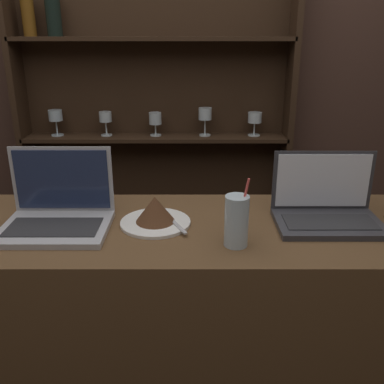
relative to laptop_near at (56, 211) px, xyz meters
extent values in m
cube|color=brown|center=(0.29, 0.00, -0.57)|extent=(1.72, 0.53, 1.05)
cube|color=#4C3328|center=(0.29, 1.14, 0.25)|extent=(7.00, 0.06, 2.70)
cube|color=#332114|center=(-0.48, 1.02, -0.11)|extent=(0.03, 0.18, 1.98)
cube|color=#332114|center=(0.92, 1.02, -0.11)|extent=(0.03, 0.18, 1.98)
cube|color=#332114|center=(0.22, 1.10, -0.11)|extent=(1.42, 0.02, 1.98)
cube|color=#332114|center=(0.22, 1.02, -0.50)|extent=(1.38, 0.18, 0.02)
cube|color=#332114|center=(0.22, 1.02, -0.01)|extent=(1.38, 0.18, 0.02)
cube|color=#332114|center=(0.22, 1.02, 0.48)|extent=(1.38, 0.18, 0.02)
cylinder|color=silver|center=(-0.30, 1.02, 0.00)|extent=(0.06, 0.06, 0.01)
cylinder|color=silver|center=(-0.30, 1.02, 0.04)|extent=(0.01, 0.01, 0.07)
cylinder|color=silver|center=(-0.30, 1.02, 0.11)|extent=(0.07, 0.07, 0.06)
cylinder|color=silver|center=(-0.04, 1.02, 0.00)|extent=(0.06, 0.06, 0.01)
cylinder|color=silver|center=(-0.04, 1.02, 0.04)|extent=(0.01, 0.01, 0.07)
cylinder|color=silver|center=(-0.04, 1.02, 0.10)|extent=(0.06, 0.06, 0.05)
cylinder|color=silver|center=(0.22, 1.02, 0.00)|extent=(0.06, 0.06, 0.01)
cylinder|color=silver|center=(0.22, 1.02, 0.03)|extent=(0.01, 0.01, 0.06)
cylinder|color=silver|center=(0.22, 1.02, 0.09)|extent=(0.07, 0.07, 0.06)
cylinder|color=silver|center=(0.48, 1.02, 0.00)|extent=(0.06, 0.06, 0.01)
cylinder|color=silver|center=(0.48, 1.02, 0.05)|extent=(0.01, 0.01, 0.08)
cylinder|color=silver|center=(0.48, 1.02, 0.12)|extent=(0.07, 0.07, 0.06)
cylinder|color=silver|center=(0.74, 1.02, 0.00)|extent=(0.06, 0.06, 0.01)
cylinder|color=silver|center=(0.74, 1.02, 0.04)|extent=(0.01, 0.01, 0.06)
cylinder|color=silver|center=(0.74, 1.02, 0.10)|extent=(0.07, 0.07, 0.05)
cylinder|color=brown|center=(-0.38, 1.02, 0.59)|extent=(0.06, 0.06, 0.18)
cylinder|color=black|center=(-0.26, 1.02, 0.59)|extent=(0.07, 0.07, 0.19)
cube|color=#ADADB2|center=(0.00, -0.04, -0.04)|extent=(0.32, 0.24, 0.02)
cube|color=#28282B|center=(0.00, -0.05, -0.03)|extent=(0.27, 0.13, 0.00)
cube|color=#ADADB2|center=(0.00, 0.08, 0.08)|extent=(0.32, 0.00, 0.21)
cube|color=#1E2847|center=(0.00, 0.08, 0.08)|extent=(0.29, 0.01, 0.19)
cube|color=#333338|center=(0.84, -0.01, -0.04)|extent=(0.32, 0.21, 0.02)
cube|color=#28282B|center=(0.84, -0.02, -0.03)|extent=(0.28, 0.11, 0.00)
cube|color=#333338|center=(0.84, 0.10, 0.07)|extent=(0.32, 0.00, 0.20)
cube|color=white|center=(0.84, 0.09, 0.07)|extent=(0.30, 0.01, 0.18)
cylinder|color=white|center=(0.30, 0.01, -0.04)|extent=(0.22, 0.22, 0.01)
cone|color=#51301C|center=(0.30, 0.01, 0.00)|extent=(0.12, 0.12, 0.08)
cube|color=#B7B7BC|center=(0.36, -0.01, -0.04)|extent=(0.08, 0.16, 0.00)
cylinder|color=silver|center=(0.54, -0.13, 0.02)|extent=(0.07, 0.07, 0.15)
cylinder|color=#E04C47|center=(0.55, -0.13, 0.05)|extent=(0.04, 0.01, 0.20)
camera|label=1|loc=(0.41, -1.21, 0.51)|focal=40.00mm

